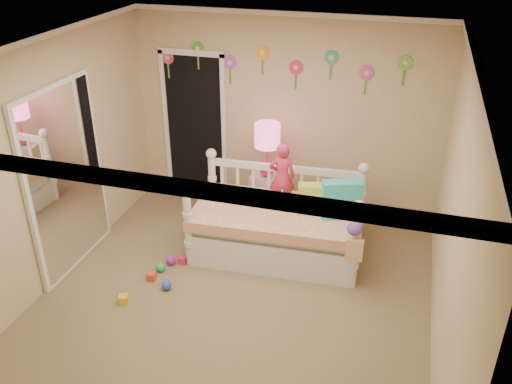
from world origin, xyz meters
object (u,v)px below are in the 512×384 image
(table_lamp, at_px, (267,142))
(nightstand, at_px, (267,198))
(daybed, at_px, (277,214))
(child, at_px, (282,177))

(table_lamp, bearing_deg, nightstand, 0.00)
(nightstand, bearing_deg, daybed, -56.68)
(daybed, relative_size, child, 2.41)
(nightstand, height_order, table_lamp, table_lamp)
(daybed, xyz_separation_m, nightstand, (-0.32, 0.72, -0.21))
(daybed, relative_size, nightstand, 3.08)
(table_lamp, bearing_deg, daybed, -65.77)
(daybed, bearing_deg, table_lamp, 110.83)
(daybed, distance_m, child, 0.47)
(table_lamp, bearing_deg, child, -62.38)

